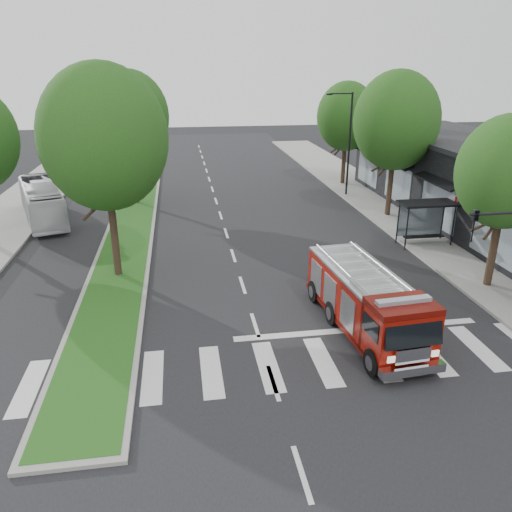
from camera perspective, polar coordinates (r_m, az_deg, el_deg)
The scene contains 13 objects.
ground at distance 20.52m, azimuth -0.10°, elevation -7.91°, with size 140.00×140.00×0.00m, color black.
sidewalk_right at distance 33.15m, azimuth 19.00°, elevation 2.57°, with size 5.00×80.00×0.15m, color gray.
median at distance 37.22m, azimuth -13.62°, elevation 5.10°, with size 3.00×50.00×0.15m.
storefront_row at distance 34.84m, azimuth 26.10°, elevation 6.59°, with size 8.00×30.00×5.00m, color black.
bus_shelter at distance 30.44m, azimuth 18.81°, elevation 4.88°, with size 3.20×1.60×2.61m.
tree_right_near at distance 24.73m, azimuth 26.78°, elevation 8.51°, with size 4.40×4.40×8.05m.
tree_right_mid at distance 34.96m, azimuth 15.74°, elevation 14.64°, with size 5.60×5.60×9.72m.
tree_right_far at distance 44.29m, azimuth 10.31°, elevation 15.42°, with size 5.00×5.00×8.73m.
tree_median_near at distance 24.17m, azimuth -16.99°, elevation 12.75°, with size 5.80×5.80×10.16m.
tree_median_far at distance 38.04m, azimuth -14.26°, elevation 15.24°, with size 5.60×5.60×9.72m.
streetlight_right_far at distance 40.31m, azimuth 10.43°, elevation 12.94°, with size 2.11×0.20×8.00m.
fire_engine at distance 20.06m, azimuth 12.40°, elevation -5.06°, with size 2.91×7.81×2.65m.
city_bus at distance 36.80m, azimuth -23.29°, elevation 5.72°, with size 2.15×9.18×2.56m, color silver.
Camera 1 is at (-2.72, -17.74, 9.93)m, focal length 35.00 mm.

